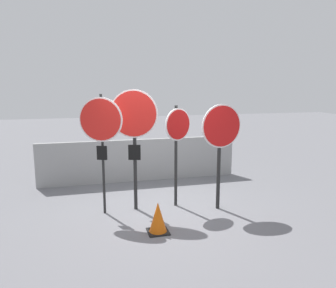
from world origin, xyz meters
TOP-DOWN VIEW (x-y plane):
  - ground_plane at (0.00, 0.00)m, footprint 40.00×40.00m
  - fence_back at (0.00, 2.20)m, footprint 5.24×0.12m
  - stop_sign_0 at (-1.09, 0.11)m, footprint 0.80×0.35m
  - stop_sign_1 at (-0.45, 0.15)m, footprint 0.91×0.31m
  - stop_sign_2 at (0.44, 0.16)m, footprint 0.61×0.32m
  - stop_sign_3 at (1.22, -0.23)m, footprint 0.87×0.18m
  - traffic_cone_0 at (-0.23, -0.97)m, footprint 0.37×0.37m

SIDE VIEW (x-z plane):
  - ground_plane at x=0.00m, z-range 0.00..0.00m
  - traffic_cone_0 at x=-0.23m, z-range 0.00..0.54m
  - fence_back at x=0.00m, z-range 0.00..1.12m
  - stop_sign_2 at x=0.44m, z-range 0.47..2.59m
  - stop_sign_3 at x=1.22m, z-range 0.46..2.62m
  - stop_sign_0 at x=-1.09m, z-range 0.57..2.93m
  - stop_sign_1 at x=-0.45m, z-range 0.55..3.00m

